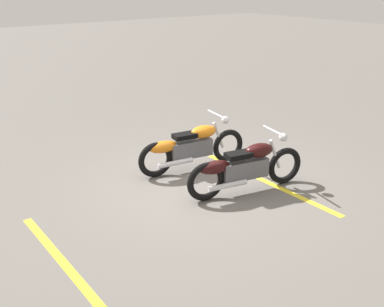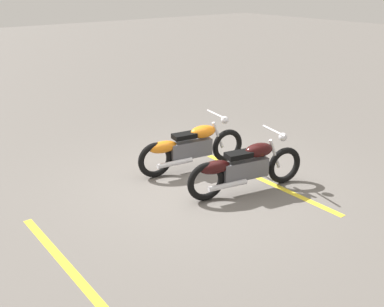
# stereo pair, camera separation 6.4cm
# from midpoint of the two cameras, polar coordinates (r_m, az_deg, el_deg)

# --- Properties ---
(ground_plane) EXTENTS (60.00, 60.00, 0.00)m
(ground_plane) POSITION_cam_midpoint_polar(r_m,az_deg,el_deg) (7.96, 1.69, -3.95)
(ground_plane) COLOR #66605B
(motorcycle_bright_foreground) EXTENTS (2.22, 0.65, 1.04)m
(motorcycle_bright_foreground) POSITION_cam_midpoint_polar(r_m,az_deg,el_deg) (8.38, 0.04, 0.86)
(motorcycle_bright_foreground) COLOR black
(motorcycle_bright_foreground) RESTS_ON ground
(motorcycle_dark_foreground) EXTENTS (2.20, 0.72, 1.04)m
(motorcycle_dark_foreground) POSITION_cam_midpoint_polar(r_m,az_deg,el_deg) (7.54, 6.96, -1.74)
(motorcycle_dark_foreground) COLOR black
(motorcycle_dark_foreground) RESTS_ON ground
(parking_stripe_near) EXTENTS (0.14, 3.20, 0.01)m
(parking_stripe_near) POSITION_cam_midpoint_polar(r_m,az_deg,el_deg) (8.15, 9.79, -3.60)
(parking_stripe_near) COLOR yellow
(parking_stripe_near) RESTS_ON ground
(parking_stripe_mid) EXTENTS (0.14, 3.20, 0.01)m
(parking_stripe_mid) POSITION_cam_midpoint_polar(r_m,az_deg,el_deg) (5.98, -15.07, -14.24)
(parking_stripe_mid) COLOR yellow
(parking_stripe_mid) RESTS_ON ground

